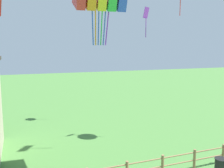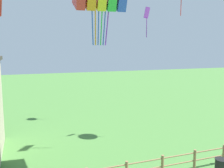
% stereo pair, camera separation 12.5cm
% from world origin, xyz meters
% --- Properties ---
extents(trash_bin, '(0.63, 0.63, 0.91)m').
position_xyz_m(trash_bin, '(4.61, 4.76, 0.46)').
color(trash_bin, black).
rests_on(trash_bin, ground_plane).
extents(kite_purple_streamer, '(0.56, 0.43, 2.05)m').
position_xyz_m(kite_purple_streamer, '(3.92, 11.53, 8.44)').
color(kite_purple_streamer, purple).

